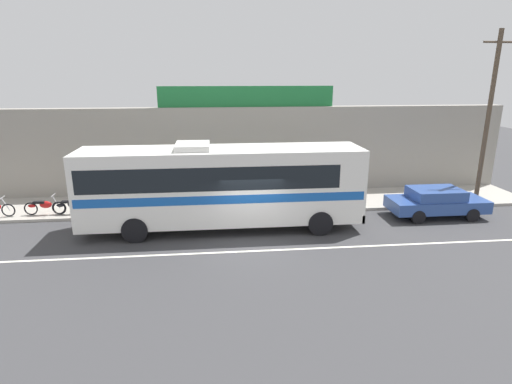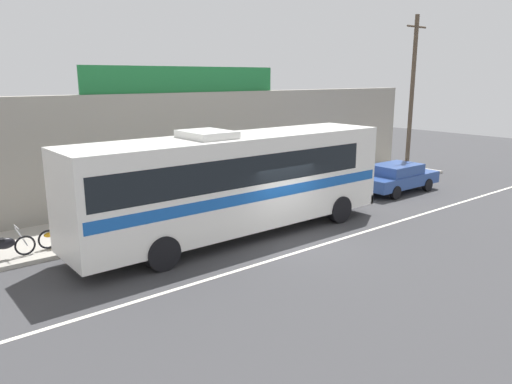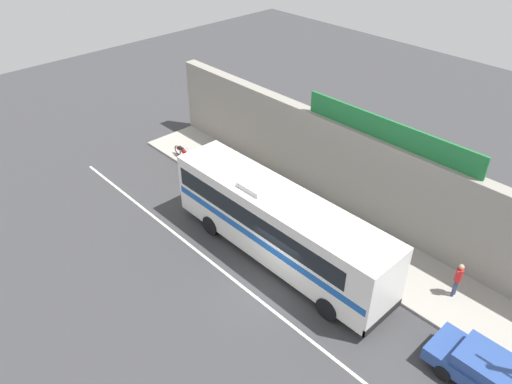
{
  "view_description": "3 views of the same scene",
  "coord_description": "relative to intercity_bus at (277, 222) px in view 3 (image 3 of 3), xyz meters",
  "views": [
    {
      "loc": [
        -1.5,
        -15.33,
        6.59
      ],
      "look_at": [
        0.33,
        2.07,
        1.52
      ],
      "focal_mm": 29.04,
      "sensor_mm": 36.0,
      "label": 1
    },
    {
      "loc": [
        -11.01,
        -11.44,
        5.48
      ],
      "look_at": [
        -0.25,
        1.83,
        1.44
      ],
      "focal_mm": 34.38,
      "sensor_mm": 36.0,
      "label": 2
    },
    {
      "loc": [
        10.94,
        -11.03,
        15.73
      ],
      "look_at": [
        -3.59,
        2.63,
        2.14
      ],
      "focal_mm": 34.2,
      "sensor_mm": 36.0,
      "label": 3
    }
  ],
  "objects": [
    {
      "name": "parked_car",
      "position": [
        10.14,
        0.52,
        -1.33
      ],
      "size": [
        4.47,
        1.91,
        1.37
      ],
      "color": "#2D4C93",
      "rests_on": "ground_plane"
    },
    {
      "name": "ground_plane",
      "position": [
        1.24,
        -1.76,
        -2.07
      ],
      "size": [
        70.0,
        70.0,
        0.0
      ],
      "primitive_type": "plane",
      "color": "#3A3A3D"
    },
    {
      "name": "sidewalk_slab",
      "position": [
        1.24,
        3.44,
        -2.0
      ],
      "size": [
        30.0,
        3.6,
        0.14
      ],
      "primitive_type": "cube",
      "color": "#A8A399",
      "rests_on": "ground_plane"
    },
    {
      "name": "motorcycle_purple",
      "position": [
        -8.24,
        2.3,
        -1.5
      ],
      "size": [
        1.87,
        0.56,
        0.94
      ],
      "color": "black",
      "rests_on": "sidewalk_slab"
    },
    {
      "name": "storefront_billboard",
      "position": [
        1.62,
        5.59,
        3.28
      ],
      "size": [
        9.45,
        0.12,
        1.1
      ],
      "primitive_type": "cube",
      "color": "#1E7538",
      "rests_on": "storefront_facade"
    },
    {
      "name": "storefront_facade",
      "position": [
        1.24,
        5.59,
        0.33
      ],
      "size": [
        30.0,
        0.7,
        4.8
      ],
      "primitive_type": "cube",
      "color": "gray",
      "rests_on": "ground_plane"
    },
    {
      "name": "motorcycle_red",
      "position": [
        -4.99,
        2.41,
        -1.5
      ],
      "size": [
        1.92,
        0.56,
        0.94
      ],
      "color": "black",
      "rests_on": "sidewalk_slab"
    },
    {
      "name": "road_center_stripe",
      "position": [
        1.24,
        -2.56,
        -2.06
      ],
      "size": [
        30.0,
        0.14,
        0.01
      ],
      "primitive_type": "cube",
      "color": "silver",
      "rests_on": "ground_plane"
    },
    {
      "name": "motorcycle_green",
      "position": [
        -10.45,
        2.19,
        -1.5
      ],
      "size": [
        1.88,
        0.56,
        0.94
      ],
      "color": "black",
      "rests_on": "sidewalk_slab"
    },
    {
      "name": "motorcycle_orange",
      "position": [
        -6.96,
        2.25,
        -1.5
      ],
      "size": [
        1.83,
        0.56,
        0.94
      ],
      "color": "black",
      "rests_on": "sidewalk_slab"
    },
    {
      "name": "intercity_bus",
      "position": [
        0.0,
        0.0,
        0.0
      ],
      "size": [
        11.88,
        2.65,
        3.78
      ],
      "color": "white",
      "rests_on": "ground_plane"
    },
    {
      "name": "pedestrian_by_curb",
      "position": [
        7.13,
        3.68,
        -0.9
      ],
      "size": [
        0.3,
        0.48,
        1.75
      ],
      "color": "navy",
      "rests_on": "sidewalk_slab"
    }
  ]
}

